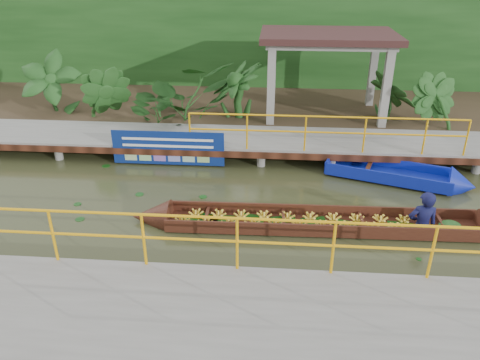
{
  "coord_description": "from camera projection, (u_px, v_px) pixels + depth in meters",
  "views": [
    {
      "loc": [
        1.37,
        -9.6,
        5.59
      ],
      "look_at": [
        0.57,
        0.5,
        0.6
      ],
      "focal_mm": 35.0,
      "sensor_mm": 36.0,
      "label": 1
    }
  ],
  "objects": [
    {
      "name": "foliage_backdrop",
      "position": [
        244.0,
        47.0,
        19.21
      ],
      "size": [
        30.0,
        0.8,
        4.0
      ],
      "primitive_type": "cube",
      "color": "#173D13",
      "rests_on": "ground"
    },
    {
      "name": "moored_blue_boat",
      "position": [
        424.0,
        180.0,
        12.31
      ],
      "size": [
        3.91,
        2.13,
        0.91
      ],
      "rotation": [
        0.0,
        0.0,
        -0.33
      ],
      "color": "#0E1D9A",
      "rests_on": "ground"
    },
    {
      "name": "far_dock",
      "position": [
        229.0,
        140.0,
        14.0
      ],
      "size": [
        16.0,
        2.06,
        1.66
      ],
      "color": "slate",
      "rests_on": "ground"
    },
    {
      "name": "tropical_plants",
      "position": [
        229.0,
        94.0,
        15.31
      ],
      "size": [
        14.44,
        1.44,
        1.8
      ],
      "color": "#173D13",
      "rests_on": "ground"
    },
    {
      "name": "vendor_boat",
      "position": [
        342.0,
        217.0,
        10.35
      ],
      "size": [
        8.63,
        1.05,
        2.14
      ],
      "rotation": [
        0.0,
        0.0,
        0.02
      ],
      "color": "#35150E",
      "rests_on": "ground"
    },
    {
      "name": "pavilion",
      "position": [
        328.0,
        44.0,
        15.33
      ],
      "size": [
        4.4,
        3.0,
        3.0
      ],
      "color": "slate",
      "rests_on": "ground"
    },
    {
      "name": "land_strip",
      "position": [
        240.0,
        107.0,
        17.76
      ],
      "size": [
        30.0,
        8.0,
        0.45
      ],
      "primitive_type": "cube",
      "color": "#332619",
      "rests_on": "ground"
    },
    {
      "name": "blue_banner",
      "position": [
        168.0,
        148.0,
        13.24
      ],
      "size": [
        3.2,
        0.04,
        1.0
      ],
      "color": "navy",
      "rests_on": "ground"
    },
    {
      "name": "near_dock",
      "position": [
        244.0,
        333.0,
        7.19
      ],
      "size": [
        18.0,
        2.4,
        1.73
      ],
      "color": "slate",
      "rests_on": "ground"
    },
    {
      "name": "ground",
      "position": [
        215.0,
        211.0,
        11.15
      ],
      "size": [
        80.0,
        80.0,
        0.0
      ],
      "primitive_type": "plane",
      "color": "#2F3219",
      "rests_on": "ground"
    }
  ]
}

